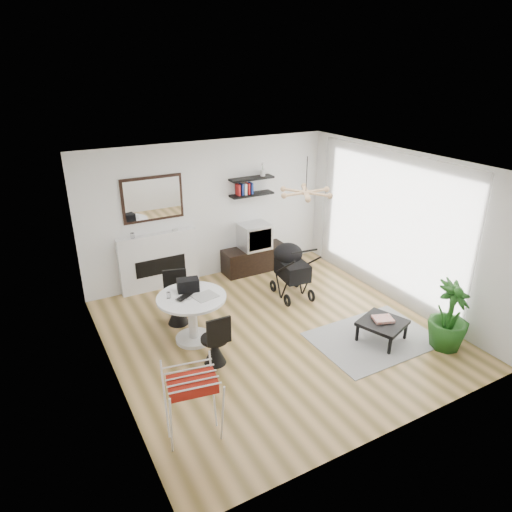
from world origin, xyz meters
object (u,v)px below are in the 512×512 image
dining_table (192,312)px  coffee_table (382,324)px  potted_plant (450,316)px  tv_console (254,259)px  stroller (291,272)px  drying_rack (193,405)px  crt_tv (254,236)px  fireplace (159,255)px

dining_table → coffee_table: (2.56, -1.41, -0.21)m
dining_table → potted_plant: bearing=-31.5°
tv_console → dining_table: 2.79m
tv_console → stroller: stroller is taller
tv_console → coffee_table: 3.28m
drying_rack → stroller: size_ratio=0.83×
crt_tv → potted_plant: size_ratio=0.55×
dining_table → potted_plant: size_ratio=0.98×
tv_console → potted_plant: (1.21, -3.85, 0.29)m
fireplace → dining_table: size_ratio=2.05×
dining_table → potted_plant: potted_plant is taller
fireplace → coffee_table: fireplace is taller
stroller → fireplace: bearing=151.3°
drying_rack → potted_plant: bearing=8.6°
fireplace → tv_console: fireplace is taller
crt_tv → dining_table: 2.78m
drying_rack → stroller: (2.89, 2.47, -0.01)m
coffee_table → tv_console: bearing=98.3°
stroller → potted_plant: potted_plant is taller
tv_console → stroller: size_ratio=1.24×
tv_console → potted_plant: 4.04m
dining_table → coffee_table: dining_table is taller
drying_rack → potted_plant: (4.03, -0.11, 0.06)m
fireplace → tv_console: 2.01m
tv_console → stroller: (0.07, -1.27, 0.21)m
crt_tv → coffee_table: (0.48, -3.25, -0.46)m
fireplace → dining_table: (-0.12, -2.00, -0.18)m
drying_rack → crt_tv: bearing=63.1°
crt_tv → drying_rack: bearing=-127.1°
coffee_table → potted_plant: size_ratio=0.76×
fireplace → crt_tv: (1.95, -0.17, 0.07)m
crt_tv → coffee_table: bearing=-81.7°
fireplace → potted_plant: 5.11m
coffee_table → potted_plant: (0.73, -0.60, 0.24)m
dining_table → stroller: (2.15, 0.56, -0.04)m
dining_table → crt_tv: bearing=41.4°
fireplace → tv_console: size_ratio=1.61×
dining_table → drying_rack: size_ratio=1.16×
tv_console → drying_rack: drying_rack is taller
potted_plant → crt_tv: bearing=107.4°
stroller → tv_console: bearing=99.7°
fireplace → drying_rack: (-0.87, -3.91, -0.21)m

